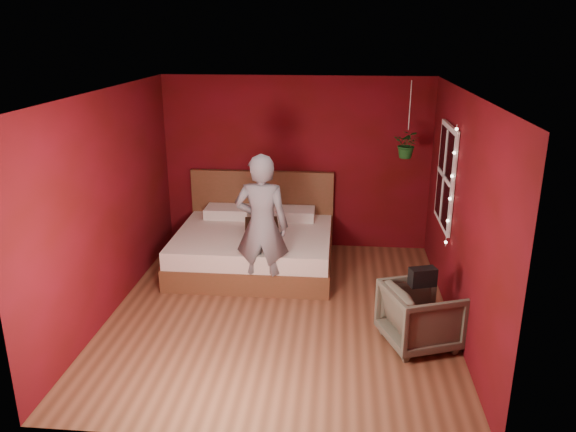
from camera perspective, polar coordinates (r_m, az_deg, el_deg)
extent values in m
plane|color=brown|center=(6.84, -0.76, -9.71)|extent=(4.50, 4.50, 0.00)
cube|color=maroon|center=(8.50, 0.84, 5.35)|extent=(4.00, 0.02, 2.60)
cube|color=maroon|center=(4.26, -4.12, -8.60)|extent=(4.00, 0.02, 2.60)
cube|color=maroon|center=(6.84, -17.80, 1.16)|extent=(0.02, 4.50, 2.60)
cube|color=maroon|center=(6.44, 17.26, 0.16)|extent=(0.02, 4.50, 2.60)
cube|color=silver|center=(6.06, -0.87, 12.58)|extent=(4.00, 4.50, 0.02)
cube|color=white|center=(7.23, 15.74, 3.92)|extent=(0.04, 0.97, 1.27)
cube|color=black|center=(7.23, 15.62, 3.92)|extent=(0.02, 0.85, 1.15)
cube|color=white|center=(7.23, 15.58, 3.92)|extent=(0.03, 0.05, 1.15)
cube|color=white|center=(7.23, 15.58, 3.92)|extent=(0.03, 0.85, 0.05)
cylinder|color=silver|center=(6.72, 16.23, 2.80)|extent=(0.01, 0.01, 1.45)
sphere|color=#FFF2CC|center=(6.93, 15.73, -2.58)|extent=(0.04, 0.04, 0.04)
sphere|color=#FFF2CC|center=(6.84, 15.93, -0.47)|extent=(0.04, 0.04, 0.04)
sphere|color=#FFF2CC|center=(6.76, 16.13, 1.70)|extent=(0.04, 0.04, 0.04)
sphere|color=#FFF2CC|center=(6.69, 16.33, 3.91)|extent=(0.04, 0.04, 0.04)
sphere|color=#FFF2CC|center=(6.63, 16.54, 6.17)|extent=(0.04, 0.04, 0.04)
sphere|color=#FFF2CC|center=(6.58, 16.76, 8.46)|extent=(0.04, 0.04, 0.04)
cube|color=brown|center=(7.98, -3.45, -4.24)|extent=(2.17, 1.85, 0.30)
cube|color=silver|center=(7.88, -3.49, -2.42)|extent=(2.13, 1.81, 0.24)
cube|color=brown|center=(8.65, -2.63, 0.73)|extent=(2.17, 0.09, 1.20)
cube|color=silver|center=(8.48, -6.15, 0.43)|extent=(0.65, 0.41, 0.15)
cube|color=silver|center=(8.34, 0.45, 0.23)|extent=(0.65, 0.41, 0.15)
imported|color=slate|center=(6.93, -2.67, -1.07)|extent=(0.68, 0.46, 1.83)
imported|color=#565444|center=(6.22, 13.34, -9.80)|extent=(0.95, 0.94, 0.68)
cube|color=black|center=(6.05, 13.52, -6.03)|extent=(0.30, 0.21, 0.20)
cube|color=#321A10|center=(7.77, -2.71, -1.15)|extent=(0.52, 0.52, 0.16)
cylinder|color=silver|center=(7.68, 12.29, 10.92)|extent=(0.01, 0.01, 0.65)
imported|color=#1B5719|center=(7.77, 12.03, 7.16)|extent=(0.42, 0.40, 0.38)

